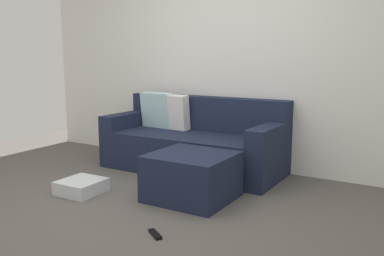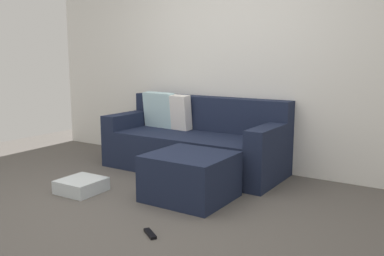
{
  "view_description": "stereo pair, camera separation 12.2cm",
  "coord_description": "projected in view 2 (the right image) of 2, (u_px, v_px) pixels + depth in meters",
  "views": [
    {
      "loc": [
        2.17,
        -2.51,
        1.29
      ],
      "look_at": [
        0.01,
        1.07,
        0.58
      ],
      "focal_mm": 38.75,
      "sensor_mm": 36.0,
      "label": 1
    },
    {
      "loc": [
        2.27,
        -2.44,
        1.29
      ],
      "look_at": [
        0.01,
        1.07,
        0.58
      ],
      "focal_mm": 38.75,
      "sensor_mm": 36.0,
      "label": 2
    }
  ],
  "objects": [
    {
      "name": "ground_plane",
      "position": [
        122.0,
        215.0,
        3.45
      ],
      "size": [
        7.26,
        7.26,
        0.0
      ],
      "primitive_type": "plane",
      "color": "#544F49"
    },
    {
      "name": "wall_back",
      "position": [
        233.0,
        49.0,
        4.85
      ],
      "size": [
        5.58,
        0.1,
        2.8
      ],
      "primitive_type": "cube",
      "color": "silver",
      "rests_on": "ground_plane"
    },
    {
      "name": "couch_sectional",
      "position": [
        195.0,
        142.0,
        4.82
      ],
      "size": [
        2.07,
        0.87,
        0.87
      ],
      "color": "#192138",
      "rests_on": "ground_plane"
    },
    {
      "name": "ottoman",
      "position": [
        190.0,
        176.0,
        3.81
      ],
      "size": [
        0.73,
        0.69,
        0.43
      ],
      "primitive_type": "cube",
      "color": "#192138",
      "rests_on": "ground_plane"
    },
    {
      "name": "storage_bin",
      "position": [
        81.0,
        185.0,
        4.03
      ],
      "size": [
        0.39,
        0.4,
        0.13
      ],
      "primitive_type": "cube",
      "rotation": [
        0.0,
        0.0,
        0.02
      ],
      "color": "silver",
      "rests_on": "ground_plane"
    },
    {
      "name": "remote_near_ottoman",
      "position": [
        150.0,
        234.0,
        3.06
      ],
      "size": [
        0.17,
        0.13,
        0.02
      ],
      "primitive_type": "cube",
      "rotation": [
        0.0,
        0.0,
        -0.58
      ],
      "color": "black",
      "rests_on": "ground_plane"
    }
  ]
}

